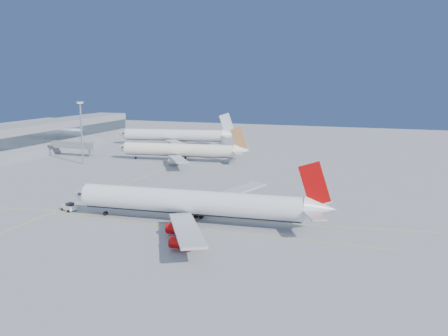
{
  "coord_description": "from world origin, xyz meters",
  "views": [
    {
      "loc": [
        47.96,
        -122.99,
        36.98
      ],
      "look_at": [
        -5.28,
        29.99,
        7.0
      ],
      "focal_mm": 40.0,
      "sensor_mm": 36.0,
      "label": 1
    }
  ],
  "objects_px": {
    "airliner_virgin": "(195,203)",
    "pushback_tug": "(69,207)",
    "light_mast": "(81,127)",
    "airliner_etihad": "(182,150)",
    "airliner_third": "(177,135)"
  },
  "relations": [
    {
      "from": "airliner_virgin",
      "to": "light_mast",
      "type": "bearing_deg",
      "value": 137.11
    },
    {
      "from": "airliner_virgin",
      "to": "airliner_third",
      "type": "distance_m",
      "value": 146.63
    },
    {
      "from": "airliner_etihad",
      "to": "pushback_tug",
      "type": "xyz_separation_m",
      "value": [
        3.99,
        -86.18,
        -3.76
      ]
    },
    {
      "from": "pushback_tug",
      "to": "airliner_virgin",
      "type": "bearing_deg",
      "value": 20.18
    },
    {
      "from": "airliner_etihad",
      "to": "pushback_tug",
      "type": "height_order",
      "value": "airliner_etihad"
    },
    {
      "from": "airliner_virgin",
      "to": "pushback_tug",
      "type": "relative_size",
      "value": 15.23
    },
    {
      "from": "airliner_etihad",
      "to": "airliner_third",
      "type": "height_order",
      "value": "airliner_third"
    },
    {
      "from": "light_mast",
      "to": "airliner_etihad",
      "type": "bearing_deg",
      "value": 30.37
    },
    {
      "from": "airliner_third",
      "to": "pushback_tug",
      "type": "bearing_deg",
      "value": -87.91
    },
    {
      "from": "airliner_virgin",
      "to": "airliner_etihad",
      "type": "relative_size",
      "value": 1.16
    },
    {
      "from": "pushback_tug",
      "to": "airliner_third",
      "type": "bearing_deg",
      "value": 120.53
    },
    {
      "from": "airliner_third",
      "to": "airliner_etihad",
      "type": "bearing_deg",
      "value": -72.61
    },
    {
      "from": "airliner_virgin",
      "to": "airliner_third",
      "type": "relative_size",
      "value": 1.07
    },
    {
      "from": "airliner_etihad",
      "to": "light_mast",
      "type": "xyz_separation_m",
      "value": [
        -36.37,
        -21.32,
        10.83
      ]
    },
    {
      "from": "airliner_etihad",
      "to": "airliner_third",
      "type": "distance_m",
      "value": 51.76
    }
  ]
}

